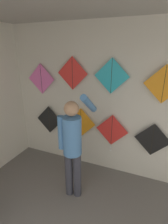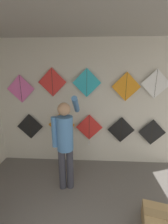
# 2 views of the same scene
# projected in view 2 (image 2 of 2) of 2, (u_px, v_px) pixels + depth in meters

# --- Properties ---
(back_panel) EXTENTS (5.03, 0.06, 2.80)m
(back_panel) POSITION_uv_depth(u_px,v_px,m) (90.00, 105.00, 3.37)
(back_panel) COLOR beige
(back_panel) RESTS_ON ground
(shopkeeper) EXTENTS (0.44, 0.64, 1.76)m
(shopkeeper) POSITION_uv_depth(u_px,v_px,m) (65.00, 139.00, 2.62)
(shopkeeper) COLOR #383842
(shopkeeper) RESTS_ON ground
(cardboard_box) EXTENTS (0.60, 0.54, 0.27)m
(cardboard_box) POSITION_uv_depth(u_px,v_px,m) (162.00, 223.00, 2.05)
(cardboard_box) COLOR tan
(cardboard_box) RESTS_ON ground
(kite_0) EXTENTS (0.61, 0.01, 0.61)m
(kite_0) POSITION_uv_depth(u_px,v_px,m) (30.00, 126.00, 3.49)
(kite_0) COLOR black
(kite_1) EXTENTS (0.61, 0.01, 0.61)m
(kite_1) POSITION_uv_depth(u_px,v_px,m) (62.00, 125.00, 3.44)
(kite_1) COLOR orange
(kite_2) EXTENTS (0.61, 0.04, 0.75)m
(kite_2) POSITION_uv_depth(u_px,v_px,m) (89.00, 128.00, 3.43)
(kite_2) COLOR red
(kite_3) EXTENTS (0.61, 0.01, 0.61)m
(kite_3) POSITION_uv_depth(u_px,v_px,m) (121.00, 130.00, 3.40)
(kite_3) COLOR black
(kite_4) EXTENTS (0.61, 0.01, 0.61)m
(kite_4) POSITION_uv_depth(u_px,v_px,m) (152.00, 132.00, 3.37)
(kite_4) COLOR black
(kite_5) EXTENTS (0.61, 0.01, 0.61)m
(kite_5) POSITION_uv_depth(u_px,v_px,m) (21.00, 89.00, 3.27)
(kite_5) COLOR pink
(kite_6) EXTENTS (0.61, 0.01, 0.61)m
(kite_6) POSITION_uv_depth(u_px,v_px,m) (52.00, 82.00, 3.19)
(kite_6) COLOR red
(kite_7) EXTENTS (0.61, 0.01, 0.61)m
(kite_7) POSITION_uv_depth(u_px,v_px,m) (87.00, 83.00, 3.16)
(kite_7) COLOR #28B2C6
(kite_8) EXTENTS (0.61, 0.01, 0.61)m
(kite_8) POSITION_uv_depth(u_px,v_px,m) (126.00, 87.00, 3.14)
(kite_8) COLOR orange
(kite_9) EXTENTS (0.61, 0.01, 0.61)m
(kite_9) POSITION_uv_depth(u_px,v_px,m) (156.00, 84.00, 3.09)
(kite_9) COLOR white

